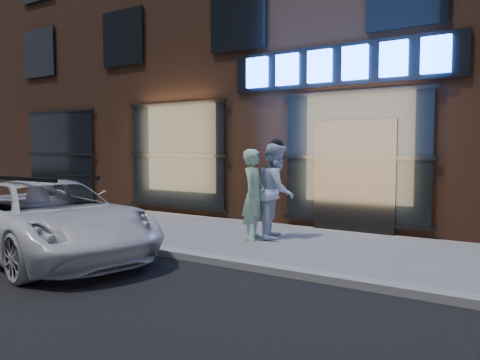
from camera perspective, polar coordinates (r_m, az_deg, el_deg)
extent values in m
plane|color=slate|center=(6.99, 2.70, -11.10)|extent=(90.00, 90.00, 0.00)
cube|color=gray|center=(6.97, 2.70, -10.62)|extent=(60.00, 0.25, 0.12)
cube|color=#54301E|center=(14.59, 19.46, 16.37)|extent=(30.00, 8.00, 10.00)
cube|color=black|center=(10.64, 11.88, 13.55)|extent=(5.20, 0.06, 0.90)
cube|color=black|center=(10.34, 13.70, 0.46)|extent=(1.80, 0.10, 2.40)
cube|color=#FFBF72|center=(16.60, -20.91, 2.98)|extent=(3.00, 0.04, 2.60)
cube|color=black|center=(16.58, -21.02, 2.98)|extent=(3.20, 0.06, 2.80)
cube|color=#FFBF72|center=(12.91, -7.65, 2.99)|extent=(3.00, 0.04, 2.60)
cube|color=black|center=(12.88, -7.77, 2.99)|extent=(3.20, 0.06, 2.80)
cube|color=#FFBF72|center=(10.38, 13.85, 2.68)|extent=(3.00, 0.04, 2.60)
cube|color=black|center=(10.35, 13.78, 2.67)|extent=(3.20, 0.06, 2.80)
cube|color=black|center=(17.68, -23.28, 14.04)|extent=(1.60, 0.06, 1.60)
cube|color=black|center=(14.61, -14.12, 16.46)|extent=(1.60, 0.06, 1.60)
cube|color=black|center=(12.10, -0.30, 19.24)|extent=(1.60, 0.06, 1.60)
cube|color=#2659FF|center=(11.45, 2.12, 12.95)|extent=(0.55, 0.12, 0.70)
cube|color=#2659FF|center=(11.06, 5.78, 13.25)|extent=(0.55, 0.12, 0.70)
cube|color=#2659FF|center=(10.73, 9.70, 13.50)|extent=(0.55, 0.12, 0.70)
cube|color=#2659FF|center=(10.44, 13.85, 13.71)|extent=(0.55, 0.12, 0.70)
cube|color=#2659FF|center=(10.21, 18.23, 13.85)|extent=(0.55, 0.12, 0.70)
cube|color=#2659FF|center=(10.04, 22.78, 13.92)|extent=(0.55, 0.12, 0.70)
imported|color=#A7DCB0|center=(9.22, 1.70, -1.77)|extent=(0.51, 0.70, 1.79)
imported|color=white|center=(9.39, 4.46, -1.31)|extent=(1.01, 1.13, 1.90)
imported|color=white|center=(8.40, -22.36, -4.40)|extent=(4.92, 3.01, 1.27)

